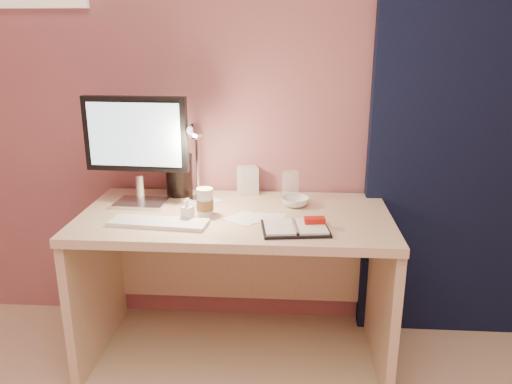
# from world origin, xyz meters

# --- Properties ---
(room) EXTENTS (3.50, 3.50, 3.50)m
(room) POSITION_xyz_m (0.95, 1.69, 1.14)
(room) COLOR #C6B28E
(room) RESTS_ON ground
(desk) EXTENTS (1.40, 0.70, 0.73)m
(desk) POSITION_xyz_m (0.00, 1.45, 0.50)
(desk) COLOR beige
(desk) RESTS_ON ground
(monitor) EXTENTS (0.48, 0.18, 0.51)m
(monitor) POSITION_xyz_m (-0.46, 1.47, 1.04)
(monitor) COLOR silver
(monitor) RESTS_ON desk
(keyboard) EXTENTS (0.43, 0.16, 0.02)m
(keyboard) POSITION_xyz_m (-0.31, 1.22, 0.74)
(keyboard) COLOR silver
(keyboard) RESTS_ON desk
(planner) EXTENTS (0.30, 0.24, 0.04)m
(planner) POSITION_xyz_m (0.28, 1.20, 0.74)
(planner) COLOR black
(planner) RESTS_ON desk
(paper_a) EXTENTS (0.14, 0.14, 0.00)m
(paper_a) POSITION_xyz_m (0.16, 1.33, 0.73)
(paper_a) COLOR white
(paper_a) RESTS_ON desk
(paper_b) EXTENTS (0.20, 0.20, 0.00)m
(paper_b) POSITION_xyz_m (0.05, 1.32, 0.73)
(paper_b) COLOR white
(paper_b) RESTS_ON desk
(paper_c) EXTENTS (0.19, 0.19, 0.00)m
(paper_c) POSITION_xyz_m (-0.18, 1.55, 0.73)
(paper_c) COLOR white
(paper_c) RESTS_ON desk
(coffee_cup) EXTENTS (0.08, 0.08, 0.12)m
(coffee_cup) POSITION_xyz_m (-0.13, 1.35, 0.79)
(coffee_cup) COLOR silver
(coffee_cup) RESTS_ON desk
(clear_cup) EXTENTS (0.08, 0.08, 0.14)m
(clear_cup) POSITION_xyz_m (0.25, 1.58, 0.80)
(clear_cup) COLOR white
(clear_cup) RESTS_ON desk
(bowl) EXTENTS (0.14, 0.14, 0.04)m
(bowl) POSITION_xyz_m (0.27, 1.51, 0.75)
(bowl) COLOR silver
(bowl) RESTS_ON desk
(lotion_bottle) EXTENTS (0.06, 0.06, 0.10)m
(lotion_bottle) POSITION_xyz_m (-0.20, 1.28, 0.78)
(lotion_bottle) COLOR silver
(lotion_bottle) RESTS_ON desk
(dark_jar) EXTENTS (0.13, 0.13, 0.19)m
(dark_jar) POSITION_xyz_m (-0.31, 1.64, 0.82)
(dark_jar) COLOR black
(dark_jar) RESTS_ON desk
(product_box) EXTENTS (0.11, 0.10, 0.14)m
(product_box) POSITION_xyz_m (0.03, 1.68, 0.80)
(product_box) COLOR beige
(product_box) RESTS_ON desk
(desk_lamp) EXTENTS (0.11, 0.25, 0.40)m
(desk_lamp) POSITION_xyz_m (-0.21, 1.46, 0.98)
(desk_lamp) COLOR silver
(desk_lamp) RESTS_ON desk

